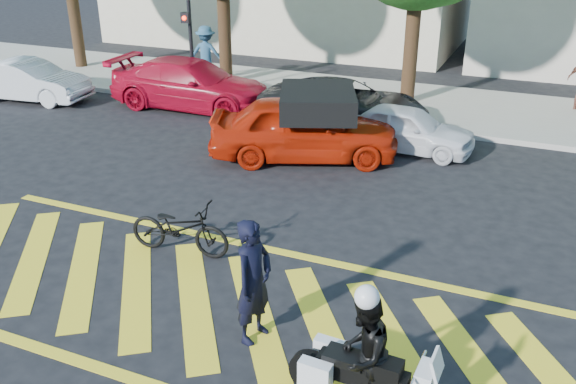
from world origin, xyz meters
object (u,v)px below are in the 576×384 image
at_px(bicycle, 179,228).
at_px(parked_far_left, 29,81).
at_px(red_convertible, 304,128).
at_px(parked_mid_left, 344,104).
at_px(officer_bike, 254,281).
at_px(parked_mid_right, 407,128).
at_px(parked_left, 191,84).
at_px(officer_moto, 363,354).
at_px(police_motorcycle, 363,376).

bearing_deg(bicycle, parked_far_left, 50.59).
distance_m(bicycle, red_convertible, 5.26).
bearing_deg(parked_mid_left, officer_bike, -172.09).
bearing_deg(red_convertible, parked_mid_right, -75.99).
relative_size(officer_bike, parked_mid_left, 0.39).
height_order(parked_left, parked_mid_left, parked_left).
distance_m(officer_moto, red_convertible, 8.53).
xyz_separation_m(parked_far_left, parked_mid_left, (10.31, 1.40, 0.01)).
bearing_deg(red_convertible, officer_moto, -175.03).
bearing_deg(parked_left, parked_mid_right, -102.43).
height_order(bicycle, parked_far_left, parked_far_left).
distance_m(red_convertible, parked_mid_right, 2.72).
relative_size(officer_bike, officer_moto, 1.15).
relative_size(officer_moto, parked_far_left, 0.41).
distance_m(parked_far_left, parked_mid_right, 12.40).
relative_size(red_convertible, parked_left, 0.89).
xyz_separation_m(officer_moto, red_convertible, (-3.80, 7.63, -0.03)).
bearing_deg(parked_left, officer_bike, -147.43).
bearing_deg(parked_far_left, parked_mid_left, -89.07).
bearing_deg(bicycle, officer_moto, -126.08).
xyz_separation_m(parked_mid_left, parked_mid_right, (2.09, -1.20, -0.08)).
height_order(bicycle, officer_moto, officer_moto).
distance_m(police_motorcycle, parked_left, 13.56).
xyz_separation_m(bicycle, officer_moto, (4.08, -2.39, 0.32)).
distance_m(officer_moto, parked_left, 13.55).
bearing_deg(bicycle, parked_mid_right, -25.73).
bearing_deg(parked_mid_right, police_motorcycle, -166.21).
relative_size(police_motorcycle, parked_mid_right, 0.58).
bearing_deg(parked_mid_left, parked_far_left, 94.58).
bearing_deg(police_motorcycle, parked_mid_left, 112.47).
distance_m(parked_left, parked_mid_right, 7.20).
xyz_separation_m(parked_far_left, parked_mid_right, (12.40, 0.20, -0.07)).
bearing_deg(parked_far_left, parked_left, -82.21).
height_order(parked_far_left, parked_mid_right, parked_far_left).
bearing_deg(officer_moto, police_motorcycle, 99.74).
xyz_separation_m(officer_bike, parked_mid_right, (0.20, 8.47, -0.35)).
relative_size(officer_bike, red_convertible, 0.40).
distance_m(red_convertible, parked_left, 5.62).
height_order(officer_bike, police_motorcycle, officer_bike).
distance_m(officer_moto, parked_mid_right, 9.35).
distance_m(police_motorcycle, parked_mid_right, 9.35).
xyz_separation_m(officer_bike, parked_far_left, (-12.20, 8.27, -0.27)).
bearing_deg(parked_far_left, officer_bike, -130.95).
height_order(police_motorcycle, officer_moto, officer_moto).
bearing_deg(red_convertible, parked_far_left, 60.83).
relative_size(officer_moto, parked_left, 0.31).
distance_m(police_motorcycle, officer_moto, 0.33).
distance_m(bicycle, parked_mid_right, 7.25).
bearing_deg(police_motorcycle, officer_bike, 160.79).
bearing_deg(parked_far_left, parked_mid_right, -95.89).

